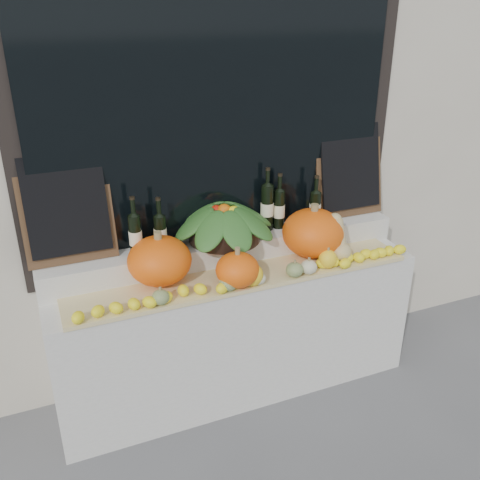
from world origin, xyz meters
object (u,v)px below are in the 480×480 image
at_px(pumpkin_left, 160,261).
at_px(pumpkin_right, 313,233).
at_px(butternut_squash, 339,241).
at_px(produce_bowl, 224,222).
at_px(wine_bottle_tall, 267,207).

height_order(pumpkin_left, pumpkin_right, pumpkin_right).
bearing_deg(butternut_squash, produce_bowl, 156.90).
bearing_deg(butternut_squash, pumpkin_right, 135.77).
height_order(pumpkin_right, produce_bowl, produce_bowl).
xyz_separation_m(pumpkin_right, produce_bowl, (-0.54, 0.16, 0.10)).
bearing_deg(pumpkin_left, wine_bottle_tall, 13.65).
xyz_separation_m(pumpkin_left, pumpkin_right, (0.99, -0.02, 0.01)).
distance_m(butternut_squash, produce_bowl, 0.72).
distance_m(butternut_squash, wine_bottle_tall, 0.50).
height_order(pumpkin_right, wine_bottle_tall, wine_bottle_tall).
height_order(pumpkin_left, produce_bowl, produce_bowl).
xyz_separation_m(pumpkin_left, produce_bowl, (0.45, 0.14, 0.11)).
xyz_separation_m(butternut_squash, wine_bottle_tall, (-0.35, 0.32, 0.17)).
relative_size(pumpkin_left, butternut_squash, 1.28).
height_order(pumpkin_right, butternut_squash, pumpkin_right).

